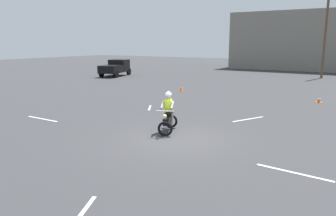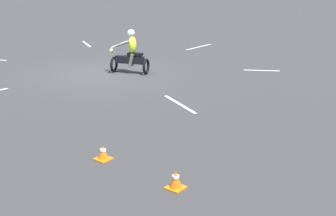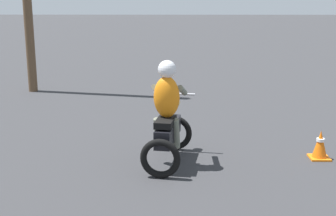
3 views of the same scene
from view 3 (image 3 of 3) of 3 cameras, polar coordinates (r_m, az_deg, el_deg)
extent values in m
torus|color=black|center=(8.05, 0.81, -3.05)|extent=(0.20, 0.61, 0.60)
torus|color=black|center=(6.83, -0.96, -6.19)|extent=(0.20, 0.61, 0.60)
cube|color=black|center=(7.37, 0.00, -2.87)|extent=(1.12, 0.41, 0.28)
cube|color=black|center=(7.10, -0.31, -1.67)|extent=(0.59, 0.35, 0.10)
cylinder|color=silver|center=(7.82, 0.77, 1.75)|extent=(0.15, 0.70, 0.04)
sphere|color=#F2E08C|center=(7.99, 0.92, 0.68)|extent=(0.18, 0.18, 0.16)
ellipsoid|color=orange|center=(7.11, -0.17, 1.34)|extent=(0.34, 0.44, 0.64)
cylinder|color=slate|center=(7.36, 1.78, 2.16)|extent=(0.55, 0.18, 0.27)
cylinder|color=slate|center=(7.42, -1.28, 2.27)|extent=(0.55, 0.18, 0.27)
cylinder|color=slate|center=(7.25, 0.95, -3.15)|extent=(0.26, 0.16, 0.51)
cylinder|color=slate|center=(7.30, -1.22, -3.04)|extent=(0.26, 0.16, 0.51)
sphere|color=silver|center=(7.07, -0.11, 4.73)|extent=(0.32, 0.32, 0.28)
cube|color=orange|center=(8.10, 17.94, -5.77)|extent=(0.32, 0.32, 0.03)
cone|color=orange|center=(8.02, 18.07, -4.17)|extent=(0.24, 0.24, 0.45)
cylinder|color=white|center=(8.00, 18.10, -3.72)|extent=(0.13, 0.13, 0.05)
camera|label=1|loc=(22.75, 80.69, 4.81)|focal=35.00mm
camera|label=2|loc=(10.18, -3.14, 21.74)|focal=50.00mm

